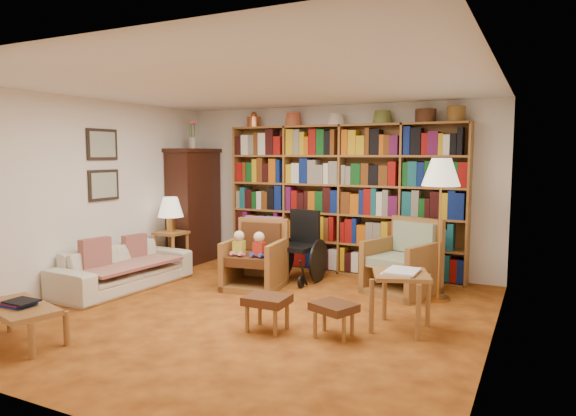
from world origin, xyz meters
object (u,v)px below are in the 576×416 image
Objects in this scene: sofa at (124,267)px; armchair_leather at (258,259)px; armchair_sage at (403,264)px; floor_lamp at (441,178)px; side_table_lamp at (171,242)px; footstool_b at (334,309)px; coffee_table at (19,311)px; side_table_papers at (401,282)px; footstool_a at (267,302)px; wheelchair at (301,249)px.

sofa is 2.09× the size of armchair_leather.
armchair_sage is 0.59× the size of floor_lamp.
armchair_sage reaches higher than side_table_lamp.
coffee_table is (-2.55, -1.50, 0.05)m from footstool_b.
side_table_papers is (0.33, -1.46, 0.13)m from armchair_sage.
armchair_sage is 1.03× the size of coffee_table.
floor_lamp is (0.47, -0.18, 1.13)m from armchair_sage.
footstool_b is at bearing 11.53° from footstool_a.
wheelchair is 2.27× the size of footstool_a.
floor_lamp reaches higher than armchair_leather.
sofa is 4.39× the size of footstool_a.
footstool_b is at bearing -95.53° from sofa.
side_table_papers is 1.36m from footstool_a.
coffee_table reaches higher than footstool_a.
sofa is at bearing -143.09° from wheelchair.
side_table_lamp is at bearing -170.48° from wheelchair.
side_table_lamp is at bearing 171.98° from armchair_leather.
floor_lamp is at bearing 55.08° from footstool_a.
sofa is at bearing -179.69° from side_table_papers.
floor_lamp reaches higher than armchair_sage.
wheelchair is (0.36, 0.57, 0.08)m from armchair_leather.
footstool_a is 0.89× the size of footstool_b.
side_table_lamp is 0.61× the size of coffee_table.
footstool_b is (-0.53, -0.49, -0.22)m from side_table_papers.
armchair_leather reaches higher than footstool_b.
floor_lamp is at bearing -4.15° from wheelchair.
footstool_a is at bearing -168.47° from footstool_b.
footstool_b is (1.25, -1.91, -0.18)m from wheelchair.
side_table_papers is (-0.14, -1.28, -0.99)m from floor_lamp.
side_table_papers is at bearing 42.77° from footstool_b.
footstool_a is 0.68m from footstool_b.
armchair_leather reaches higher than footstool_a.
armchair_leather is 1.87× the size of footstool_b.
footstool_a is at bearing -152.38° from side_table_papers.
side_table_lamp is at bearing 164.09° from side_table_papers.
side_table_papers is 0.75m from footstool_b.
armchair_leather is at bearing 158.38° from side_table_papers.
floor_lamp reaches higher than footstool_b.
coffee_table is at bearing -144.09° from footstool_a.
floor_lamp reaches higher than wheelchair.
armchair_leather reaches higher than coffee_table.
armchair_leather is at bearing -122.47° from wheelchair.
sofa is 3.18× the size of side_table_lamp.
side_table_lamp is at bearing 154.34° from footstool_b.
side_table_lamp reaches higher than footstool_b.
sofa is 2.06m from coffee_table.
wheelchair is (-1.44, -0.04, 0.09)m from armchair_sage.
footstool_a is at bearing -124.92° from floor_lamp.
sofa is 1.93× the size of coffee_table.
coffee_table is (0.62, -1.97, 0.04)m from sofa.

